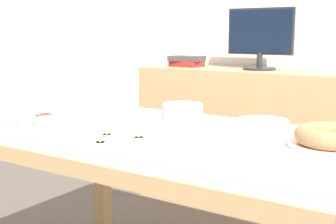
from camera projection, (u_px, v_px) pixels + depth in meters
wall_back at (305, 5)px, 2.99m from camera, size 8.00×0.10×2.60m
dining_table at (177, 155)px, 1.86m from camera, size 1.60×0.87×0.74m
sideboard at (283, 144)px, 2.88m from camera, size 1.89×0.44×0.90m
computer_monitor at (260, 39)px, 2.87m from camera, size 0.42×0.20×0.38m
book_stack at (187, 61)px, 3.18m from camera, size 0.24×0.17×0.07m
cake_chocolate_round at (183, 114)px, 2.06m from camera, size 0.31×0.31×0.08m
cake_golden_bundt at (332, 138)px, 1.58m from camera, size 0.29×0.29×0.07m
pastry_platter at (30, 122)px, 1.98m from camera, size 0.32×0.32×0.04m
plate_stack at (262, 124)px, 1.90m from camera, size 0.21×0.21×0.04m
tealight_centre at (107, 136)px, 1.73m from camera, size 0.04×0.04×0.04m
tealight_right_edge at (100, 144)px, 1.61m from camera, size 0.04×0.04×0.04m
tealight_left_edge at (139, 139)px, 1.68m from camera, size 0.04×0.04×0.04m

